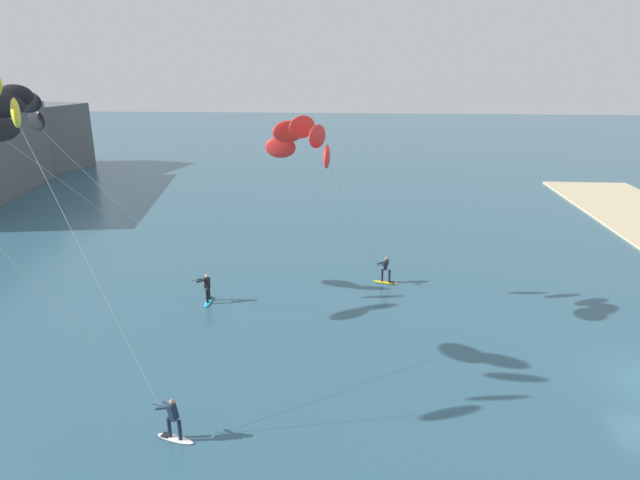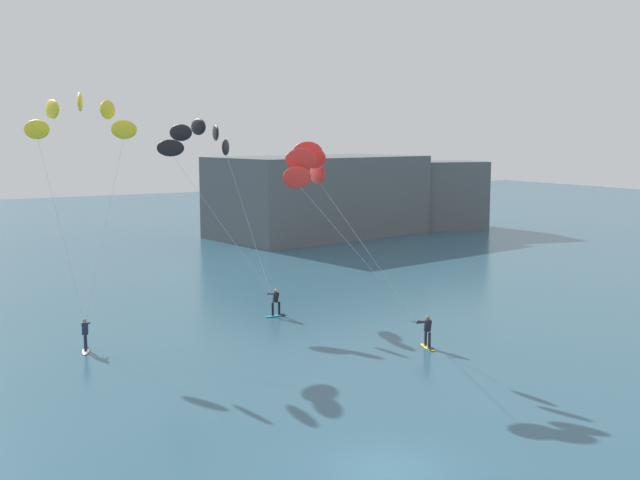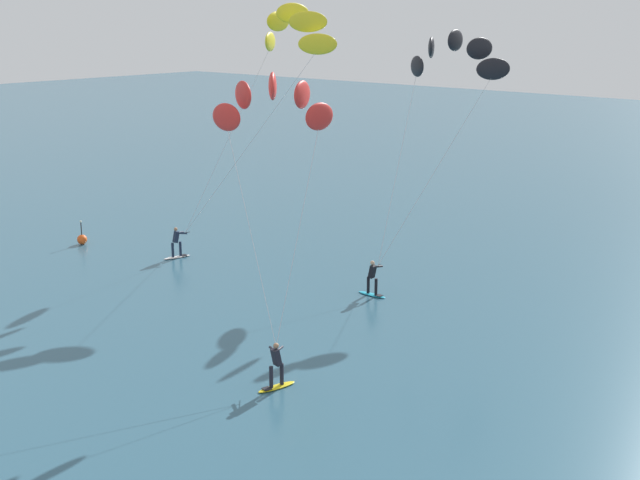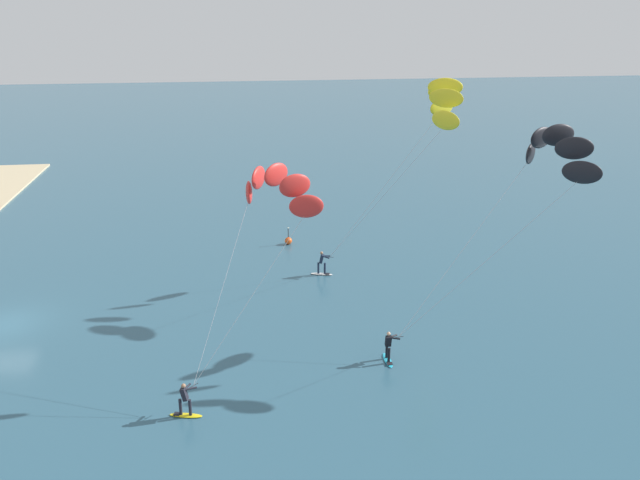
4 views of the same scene
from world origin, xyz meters
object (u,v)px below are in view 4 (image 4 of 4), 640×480
kitesurfer_mid_water (550,157)px  marker_buoy (288,241)px  kitesurfer_far_out (273,196)px  kitesurfer_nearshore (440,107)px

kitesurfer_mid_water → marker_buoy: 22.61m
kitesurfer_mid_water → kitesurfer_far_out: 13.94m
kitesurfer_mid_water → kitesurfer_far_out: kitesurfer_mid_water is taller
kitesurfer_nearshore → kitesurfer_far_out: 14.34m
kitesurfer_mid_water → marker_buoy: bearing=-144.3°
kitesurfer_nearshore → marker_buoy: kitesurfer_nearshore is taller
kitesurfer_far_out → marker_buoy: kitesurfer_far_out is taller
kitesurfer_far_out → marker_buoy: 19.26m
kitesurfer_nearshore → kitesurfer_mid_water: 9.15m
kitesurfer_mid_water → kitesurfer_far_out: size_ratio=1.14×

